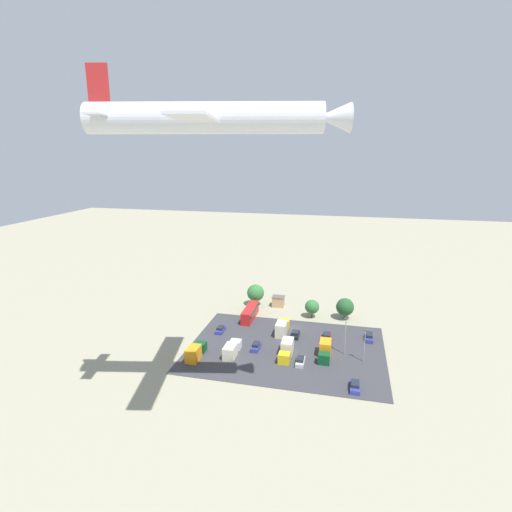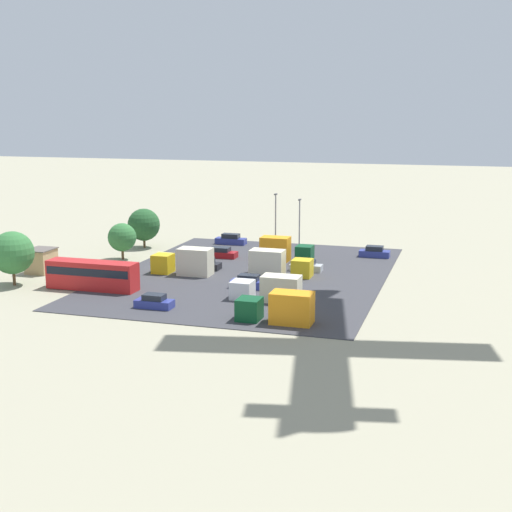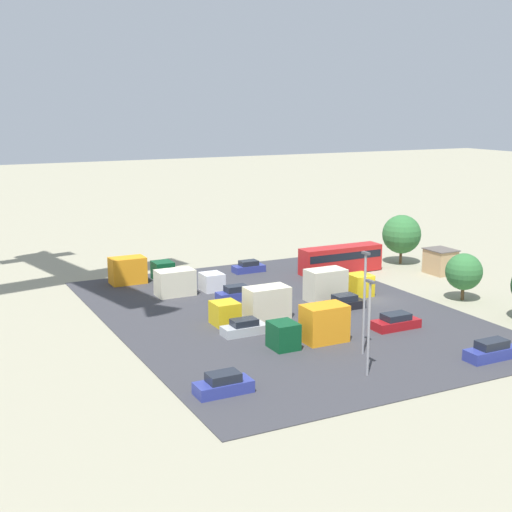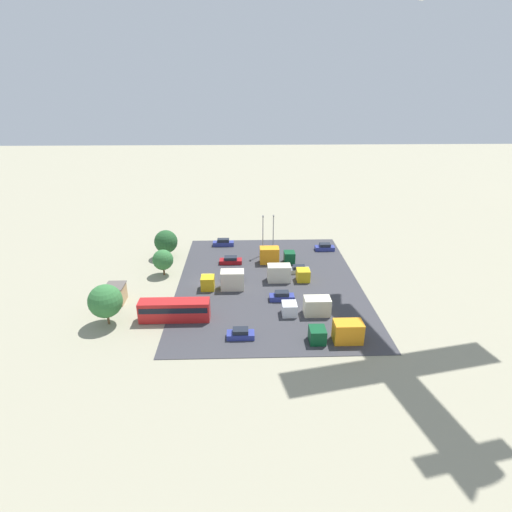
{
  "view_description": "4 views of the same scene",
  "coord_description": "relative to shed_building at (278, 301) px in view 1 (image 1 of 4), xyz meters",
  "views": [
    {
      "loc": [
        -12.59,
        96.44,
        44.65
      ],
      "look_at": [
        3.73,
        26.73,
        26.18
      ],
      "focal_mm": 28.0,
      "sensor_mm": 36.0,
      "label": 1
    },
    {
      "loc": [
        84.11,
        37.77,
        20.37
      ],
      "look_at": [
        4.79,
        13.73,
        3.52
      ],
      "focal_mm": 50.0,
      "sensor_mm": 36.0,
      "label": 2
    },
    {
      "loc": [
        -60.36,
        45.12,
        20.85
      ],
      "look_at": [
        1.08,
        13.96,
        6.07
      ],
      "focal_mm": 50.0,
      "sensor_mm": 36.0,
      "label": 3
    },
    {
      "loc": [
        66.73,
        7.21,
        33.39
      ],
      "look_at": [
        -0.21,
        9.28,
        5.33
      ],
      "focal_mm": 28.0,
      "sensor_mm": 36.0,
      "label": 4
    }
  ],
  "objects": [
    {
      "name": "parked_truck_0",
      "position": [
        -15.61,
        28.08,
        0.03
      ],
      "size": [
        2.52,
        7.21,
        3.34
      ],
      "color": "#0C4723",
      "rests_on": "ground"
    },
    {
      "name": "parking_lot_surface",
      "position": [
        -6.51,
        26.21,
        -1.54
      ],
      "size": [
        45.27,
        33.49,
        0.08
      ],
      "color": "#38383D",
      "rests_on": "ground"
    },
    {
      "name": "shed_building",
      "position": [
        0.0,
        0.0,
        0.0
      ],
      "size": [
        3.68,
        3.11,
        3.13
      ],
      "color": "tan",
      "rests_on": "ground"
    },
    {
      "name": "ground_plane",
      "position": [
        -6.51,
        14.59,
        -1.58
      ],
      "size": [
        400.0,
        400.0,
        0.0
      ],
      "primitive_type": "plane",
      "color": "gray"
    },
    {
      "name": "tree_apron_far",
      "position": [
        -10.6,
        6.09,
        1.57
      ],
      "size": [
        3.97,
        3.97,
        5.14
      ],
      "color": "brown",
      "rests_on": "ground"
    },
    {
      "name": "parked_car_2",
      "position": [
        -7.77,
        19.47,
        -0.88
      ],
      "size": [
        1.94,
        4.12,
        1.48
      ],
      "color": "black",
      "rests_on": "ground"
    },
    {
      "name": "light_pole_lot_edge",
      "position": [
        -19.9,
        25.75,
        3.35
      ],
      "size": [
        0.9,
        0.28,
        8.83
      ],
      "color": "gray",
      "rests_on": "ground"
    },
    {
      "name": "bus",
      "position": [
        6.07,
        10.82,
        0.28
      ],
      "size": [
        2.57,
        10.88,
        3.29
      ],
      "color": "red",
      "rests_on": "ground"
    },
    {
      "name": "parked_truck_3",
      "position": [
        -4.2,
        18.3,
        0.07
      ],
      "size": [
        2.55,
        7.7,
        3.43
      ],
      "rotation": [
        0.0,
        0.0,
        3.14
      ],
      "color": "gold",
      "rests_on": "ground"
    },
    {
      "name": "parked_truck_1",
      "position": [
        12.65,
        35.09,
        -0.07
      ],
      "size": [
        2.51,
        7.53,
        3.11
      ],
      "rotation": [
        0.0,
        0.0,
        3.14
      ],
      "color": "#0C4723",
      "rests_on": "ground"
    },
    {
      "name": "parked_car_1",
      "position": [
        0.33,
        28.06,
        -0.83
      ],
      "size": [
        1.73,
        4.22,
        1.6
      ],
      "color": "navy",
      "rests_on": "ground"
    },
    {
      "name": "light_pole_lot_centre",
      "position": [
        -24.09,
        28.27,
        2.76
      ],
      "size": [
        0.9,
        0.28,
        7.65
      ],
      "color": "gray",
      "rests_on": "ground"
    },
    {
      "name": "parked_car_4",
      "position": [
        -15.55,
        18.91,
        -0.88
      ],
      "size": [
        1.97,
        4.61,
        1.47
      ],
      "color": "maroon",
      "rests_on": "ground"
    },
    {
      "name": "parked_car_6",
      "position": [
        -25.74,
        16.94,
        -0.81
      ],
      "size": [
        1.73,
        4.77,
        1.64
      ],
      "color": "navy",
      "rests_on": "ground"
    },
    {
      "name": "parked_car_0",
      "position": [
        -10.63,
        32.4,
        -0.89
      ],
      "size": [
        1.78,
        4.2,
        1.45
      ],
      "color": "#ADB2B7",
      "rests_on": "ground"
    },
    {
      "name": "tree_apron_mid",
      "position": [
        6.86,
        0.76,
        2.38
      ],
      "size": [
        5.1,
        5.1,
        6.52
      ],
      "color": "brown",
      "rests_on": "ground"
    },
    {
      "name": "airplane",
      "position": [
        -0.69,
        56.1,
        47.77
      ],
      "size": [
        36.39,
        29.71,
        9.17
      ],
      "rotation": [
        0.0,
        0.0,
        1.77
      ],
      "color": "silver"
    },
    {
      "name": "tree_near_shed",
      "position": [
        -19.55,
        5.13,
        1.95
      ],
      "size": [
        4.9,
        4.9,
        5.98
      ],
      "color": "brown",
      "rests_on": "ground"
    },
    {
      "name": "parked_truck_2",
      "position": [
        5.1,
        31.98,
        -0.18
      ],
      "size": [
        2.5,
        7.67,
        2.87
      ],
      "rotation": [
        0.0,
        0.0,
        3.14
      ],
      "color": "silver",
      "rests_on": "ground"
    },
    {
      "name": "parked_car_3",
      "position": [
        -22.2,
        39.73,
        -0.84
      ],
      "size": [
        1.87,
        4.26,
        1.58
      ],
      "rotation": [
        0.0,
        0.0,
        3.14
      ],
      "color": "navy",
      "rests_on": "ground"
    },
    {
      "name": "parked_car_5",
      "position": [
        11.35,
        21.08,
        -0.88
      ],
      "size": [
        1.79,
        4.0,
        1.47
      ],
      "rotation": [
        0.0,
        0.0,
        3.14
      ],
      "color": "navy",
      "rests_on": "ground"
    },
    {
      "name": "parked_truck_4",
      "position": [
        -7.1,
        29.47,
        -0.05
      ],
      "size": [
        2.5,
        7.89,
        3.17
      ],
      "color": "gold",
      "rests_on": "ground"
    }
  ]
}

